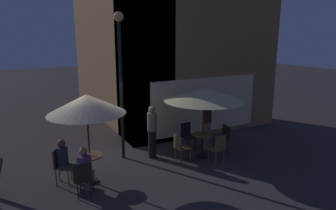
{
  "coord_description": "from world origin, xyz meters",
  "views": [
    {
      "loc": [
        -2.4,
        -8.59,
        3.94
      ],
      "look_at": [
        2.03,
        -0.11,
        1.69
      ],
      "focal_mm": 32.56,
      "sensor_mm": 36.0,
      "label": 1
    }
  ],
  "objects_px": {
    "patron_seated_1": "(65,159)",
    "street_lamp_near_corner": "(120,65)",
    "cafe_chair_2": "(218,147)",
    "patron_standing_2": "(152,131)",
    "patron_seated_0": "(85,168)",
    "cafe_table_0": "(90,163)",
    "cafe_chair_3": "(224,137)",
    "cafe_chair_0": "(84,177)",
    "cafe_chair_1": "(59,163)",
    "cafe_chair_4": "(187,134)",
    "cafe_table_1": "(203,141)",
    "patron_standing_3": "(207,123)",
    "patio_umbrella_0": "(86,104)",
    "cafe_chair_5": "(181,146)",
    "patio_umbrella_1": "(204,95)"
  },
  "relations": [
    {
      "from": "cafe_chair_1",
      "to": "patron_seated_0",
      "type": "height_order",
      "value": "patron_seated_0"
    },
    {
      "from": "street_lamp_near_corner",
      "to": "cafe_chair_4",
      "type": "xyz_separation_m",
      "value": [
        2.25,
        -0.24,
        -2.47
      ]
    },
    {
      "from": "cafe_chair_4",
      "to": "patron_seated_0",
      "type": "distance_m",
      "value": 4.18
    },
    {
      "from": "patio_umbrella_1",
      "to": "patron_seated_0",
      "type": "xyz_separation_m",
      "value": [
        -3.94,
        -0.7,
        -1.36
      ]
    },
    {
      "from": "patron_standing_3",
      "to": "cafe_table_1",
      "type": "bearing_deg",
      "value": -129.33
    },
    {
      "from": "patio_umbrella_0",
      "to": "cafe_chair_5",
      "type": "relative_size",
      "value": 2.76
    },
    {
      "from": "cafe_chair_0",
      "to": "cafe_chair_1",
      "type": "xyz_separation_m",
      "value": [
        -0.42,
        1.06,
        0.04
      ]
    },
    {
      "from": "patio_umbrella_0",
      "to": "patron_seated_0",
      "type": "xyz_separation_m",
      "value": [
        -0.27,
        -0.62,
        -1.45
      ]
    },
    {
      "from": "patio_umbrella_0",
      "to": "cafe_chair_0",
      "type": "distance_m",
      "value": 1.8
    },
    {
      "from": "cafe_chair_2",
      "to": "patron_standing_2",
      "type": "relative_size",
      "value": 0.55
    },
    {
      "from": "cafe_table_1",
      "to": "patron_standing_2",
      "type": "bearing_deg",
      "value": 154.58
    },
    {
      "from": "street_lamp_near_corner",
      "to": "patio_umbrella_1",
      "type": "relative_size",
      "value": 1.81
    },
    {
      "from": "cafe_chair_0",
      "to": "patio_umbrella_1",
      "type": "bearing_deg",
      "value": -54.74
    },
    {
      "from": "cafe_chair_5",
      "to": "patron_seated_1",
      "type": "bearing_deg",
      "value": 175.15
    },
    {
      "from": "cafe_chair_5",
      "to": "patron_standing_3",
      "type": "distance_m",
      "value": 1.52
    },
    {
      "from": "cafe_chair_4",
      "to": "street_lamp_near_corner",
      "type": "bearing_deg",
      "value": -100.47
    },
    {
      "from": "cafe_table_1",
      "to": "patron_standing_2",
      "type": "xyz_separation_m",
      "value": [
        -1.47,
        0.7,
        0.36
      ]
    },
    {
      "from": "patio_umbrella_0",
      "to": "patio_umbrella_1",
      "type": "distance_m",
      "value": 3.66
    },
    {
      "from": "patio_umbrella_1",
      "to": "cafe_table_0",
      "type": "bearing_deg",
      "value": -178.88
    },
    {
      "from": "cafe_chair_1",
      "to": "cafe_chair_4",
      "type": "relative_size",
      "value": 1.09
    },
    {
      "from": "patio_umbrella_0",
      "to": "patron_seated_0",
      "type": "bearing_deg",
      "value": -113.66
    },
    {
      "from": "cafe_chair_1",
      "to": "cafe_chair_2",
      "type": "distance_m",
      "value": 4.58
    },
    {
      "from": "cafe_chair_1",
      "to": "cafe_chair_3",
      "type": "height_order",
      "value": "cafe_chair_1"
    },
    {
      "from": "cafe_table_0",
      "to": "cafe_chair_2",
      "type": "distance_m",
      "value": 3.79
    },
    {
      "from": "cafe_table_1",
      "to": "cafe_chair_1",
      "type": "xyz_separation_m",
      "value": [
        -4.41,
        0.24,
        0.07
      ]
    },
    {
      "from": "cafe_table_0",
      "to": "cafe_chair_3",
      "type": "bearing_deg",
      "value": 0.28
    },
    {
      "from": "patio_umbrella_0",
      "to": "cafe_chair_5",
      "type": "bearing_deg",
      "value": 1.02
    },
    {
      "from": "patio_umbrella_1",
      "to": "cafe_chair_2",
      "type": "height_order",
      "value": "patio_umbrella_1"
    },
    {
      "from": "street_lamp_near_corner",
      "to": "cafe_chair_2",
      "type": "bearing_deg",
      "value": -38.38
    },
    {
      "from": "patio_umbrella_1",
      "to": "patio_umbrella_0",
      "type": "bearing_deg",
      "value": -178.88
    },
    {
      "from": "cafe_chair_0",
      "to": "cafe_chair_2",
      "type": "bearing_deg",
      "value": -65.62
    },
    {
      "from": "cafe_table_1",
      "to": "cafe_chair_3",
      "type": "relative_size",
      "value": 0.81
    },
    {
      "from": "cafe_table_1",
      "to": "patron_seated_1",
      "type": "bearing_deg",
      "value": 177.57
    },
    {
      "from": "patron_standing_2",
      "to": "cafe_chair_0",
      "type": "bearing_deg",
      "value": 107.69
    },
    {
      "from": "patio_umbrella_1",
      "to": "cafe_chair_4",
      "type": "distance_m",
      "value": 1.77
    },
    {
      "from": "patio_umbrella_1",
      "to": "cafe_chair_0",
      "type": "xyz_separation_m",
      "value": [
        -3.99,
        -0.82,
        -1.52
      ]
    },
    {
      "from": "patron_seated_0",
      "to": "patron_standing_2",
      "type": "distance_m",
      "value": 2.83
    },
    {
      "from": "patron_seated_1",
      "to": "street_lamp_near_corner",
      "type": "bearing_deg",
      "value": 48.21
    },
    {
      "from": "patron_standing_3",
      "to": "cafe_chair_4",
      "type": "bearing_deg",
      "value": 154.92
    },
    {
      "from": "cafe_chair_1",
      "to": "cafe_chair_5",
      "type": "xyz_separation_m",
      "value": [
        3.57,
        -0.26,
        -0.07
      ]
    },
    {
      "from": "cafe_chair_3",
      "to": "cafe_chair_4",
      "type": "bearing_deg",
      "value": -42.86
    },
    {
      "from": "cafe_chair_3",
      "to": "patron_seated_1",
      "type": "bearing_deg",
      "value": 0.89
    },
    {
      "from": "cafe_chair_1",
      "to": "patron_standing_3",
      "type": "bearing_deg",
      "value": 25.98
    },
    {
      "from": "cafe_chair_0",
      "to": "cafe_table_0",
      "type": "bearing_deg",
      "value": -0.0
    },
    {
      "from": "street_lamp_near_corner",
      "to": "cafe_chair_4",
      "type": "height_order",
      "value": "street_lamp_near_corner"
    },
    {
      "from": "patio_umbrella_1",
      "to": "patron_standing_3",
      "type": "distance_m",
      "value": 1.37
    },
    {
      "from": "patron_seated_0",
      "to": "patron_seated_1",
      "type": "bearing_deg",
      "value": 44.44
    },
    {
      "from": "cafe_chair_2",
      "to": "patio_umbrella_0",
      "type": "bearing_deg",
      "value": 74.97
    },
    {
      "from": "street_lamp_near_corner",
      "to": "patron_standing_3",
      "type": "bearing_deg",
      "value": -11.7
    },
    {
      "from": "cafe_table_0",
      "to": "cafe_chair_3",
      "type": "height_order",
      "value": "cafe_chair_3"
    }
  ]
}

